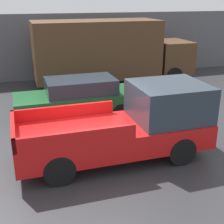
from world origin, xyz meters
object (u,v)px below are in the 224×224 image
at_px(pickup_truck, 131,124).
at_px(delivery_truck, 108,51).
at_px(newspaper_box, 56,70).
at_px(car, 78,98).

height_order(pickup_truck, delivery_truck, delivery_truck).
height_order(pickup_truck, newspaper_box, pickup_truck).
bearing_deg(pickup_truck, delivery_truck, 77.70).
relative_size(pickup_truck, newspaper_box, 4.96).
bearing_deg(newspaper_box, car, -89.82).
bearing_deg(delivery_truck, newspaper_box, 144.93).
height_order(car, newspaper_box, car).
distance_m(delivery_truck, newspaper_box, 3.40).
xyz_separation_m(car, newspaper_box, (-0.02, 6.29, -0.23)).
distance_m(car, newspaper_box, 6.30).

